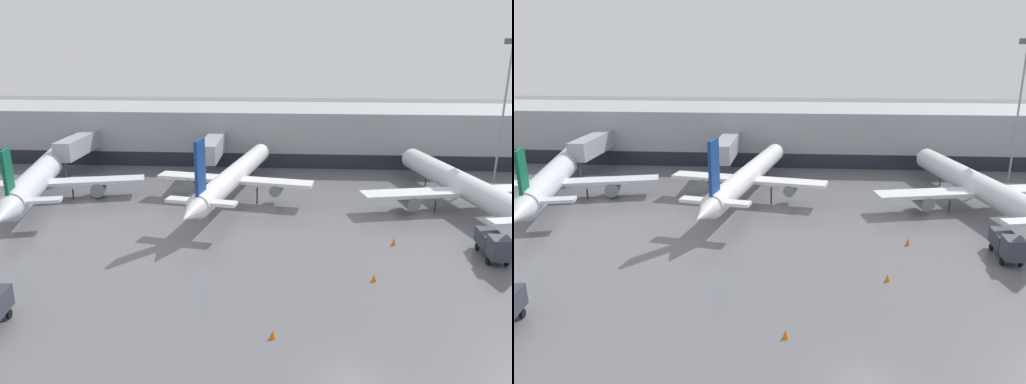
% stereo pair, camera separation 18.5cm
% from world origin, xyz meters
% --- Properties ---
extents(ground_plane, '(320.00, 320.00, 0.00)m').
position_xyz_m(ground_plane, '(0.00, 0.00, 0.00)').
color(ground_plane, slate).
extents(terminal_building, '(160.00, 28.41, 9.00)m').
position_xyz_m(terminal_building, '(-0.20, 61.88, 4.50)').
color(terminal_building, '#9EA0A5').
rests_on(terminal_building, ground_plane).
extents(parked_jet_1, '(20.72, 34.77, 10.40)m').
position_xyz_m(parked_jet_1, '(-11.20, 36.03, 3.34)').
color(parked_jet_1, white).
rests_on(parked_jet_1, ground_plane).
extents(parked_jet_2, '(26.60, 37.67, 10.00)m').
position_xyz_m(parked_jet_2, '(17.97, 34.59, 2.82)').
color(parked_jet_2, silver).
rests_on(parked_jet_2, ground_plane).
extents(parked_jet_3, '(27.27, 34.12, 9.06)m').
position_xyz_m(parked_jet_3, '(-37.05, 34.79, 2.78)').
color(parked_jet_3, silver).
rests_on(parked_jet_3, ground_plane).
extents(service_truck_0, '(2.15, 5.62, 2.73)m').
position_xyz_m(service_truck_0, '(15.73, 19.61, 1.54)').
color(service_truck_0, '#2D333D').
rests_on(service_truck_0, ground_plane).
extents(traffic_cone_0, '(0.48, 0.48, 0.67)m').
position_xyz_m(traffic_cone_0, '(3.57, 13.91, 0.33)').
color(traffic_cone_0, orange).
rests_on(traffic_cone_0, ground_plane).
extents(traffic_cone_1, '(0.49, 0.49, 0.64)m').
position_xyz_m(traffic_cone_1, '(-4.99, 4.55, 0.32)').
color(traffic_cone_1, orange).
rests_on(traffic_cone_1, ground_plane).
extents(traffic_cone_4, '(0.46, 0.46, 0.78)m').
position_xyz_m(traffic_cone_4, '(6.89, 22.26, 0.39)').
color(traffic_cone_4, orange).
rests_on(traffic_cone_4, ground_plane).
extents(apron_light_mast_1, '(1.80, 1.80, 20.53)m').
position_xyz_m(apron_light_mast_1, '(27.11, 49.09, 15.96)').
color(apron_light_mast_1, gray).
rests_on(apron_light_mast_1, ground_plane).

